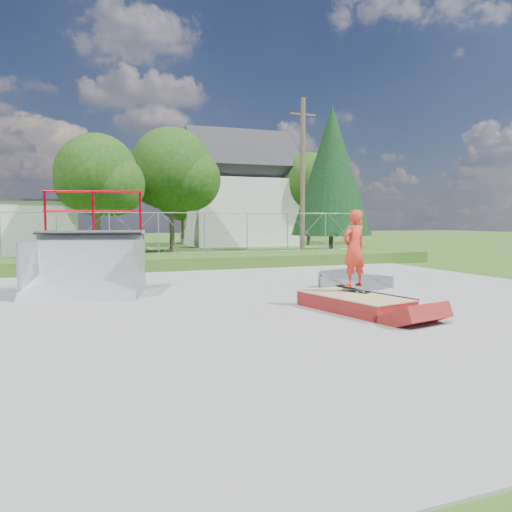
{
  "coord_description": "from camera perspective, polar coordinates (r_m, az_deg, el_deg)",
  "views": [
    {
      "loc": [
        -3.71,
        -10.66,
        2.03
      ],
      "look_at": [
        0.74,
        0.91,
        1.1
      ],
      "focal_mm": 35.0,
      "sensor_mm": 36.0,
      "label": 1
    }
  ],
  "objects": [
    {
      "name": "chain_link_fence",
      "position": [
        21.5,
        -11.08,
        2.53
      ],
      "size": [
        20.0,
        0.06,
        1.8
      ],
      "primitive_type": null,
      "color": "#929599",
      "rests_on": "grass_berm"
    },
    {
      "name": "gable_house",
      "position": [
        38.85,
        -1.91,
        6.95
      ],
      "size": [
        8.4,
        6.08,
        8.94
      ],
      "color": "silver",
      "rests_on": "ground"
    },
    {
      "name": "utility_pole",
      "position": [
        25.36,
        5.35,
        8.73
      ],
      "size": [
        0.24,
        0.24,
        8.0
      ],
      "primitive_type": "cylinder",
      "color": "brown",
      "rests_on": "ground"
    },
    {
      "name": "ground",
      "position": [
        11.47,
        -1.81,
        -5.91
      ],
      "size": [
        120.0,
        120.0,
        0.0
      ],
      "primitive_type": "plane",
      "color": "#38601B",
      "rests_on": "ground"
    },
    {
      "name": "skateboard",
      "position": [
        11.57,
        11.06,
        -3.81
      ],
      "size": [
        0.53,
        0.82,
        0.13
      ],
      "primitive_type": "cube",
      "rotation": [
        0.14,
        0.0,
        0.42
      ],
      "color": "black",
      "rests_on": "grind_box"
    },
    {
      "name": "grass_berm",
      "position": [
        20.58,
        -10.55,
        -0.74
      ],
      "size": [
        24.0,
        3.0,
        0.5
      ],
      "primitive_type": "cube",
      "color": "#38601B",
      "rests_on": "ground"
    },
    {
      "name": "tree_left_near",
      "position": [
        28.65,
        -17.23,
        8.52
      ],
      "size": [
        4.76,
        4.48,
        6.65
      ],
      "color": "brown",
      "rests_on": "ground"
    },
    {
      "name": "tree_back_mid",
      "position": [
        39.57,
        -8.02,
        6.57
      ],
      "size": [
        4.08,
        3.84,
        5.7
      ],
      "color": "brown",
      "rests_on": "ground"
    },
    {
      "name": "quarter_pipe",
      "position": [
        13.62,
        -19.01,
        1.42
      ],
      "size": [
        3.32,
        3.02,
        2.81
      ],
      "primitive_type": null,
      "rotation": [
        0.0,
        0.0,
        -0.26
      ],
      "color": "#9B9DA3",
      "rests_on": "concrete_pad"
    },
    {
      "name": "tree_right_far",
      "position": [
        38.97,
        6.57,
        7.96
      ],
      "size": [
        5.1,
        4.8,
        7.12
      ],
      "color": "brown",
      "rests_on": "ground"
    },
    {
      "name": "conifer_tree",
      "position": [
        31.96,
        8.66,
        9.66
      ],
      "size": [
        5.04,
        5.04,
        9.1
      ],
      "color": "brown",
      "rests_on": "ground"
    },
    {
      "name": "concrete_pad",
      "position": [
        11.47,
        -1.81,
        -5.81
      ],
      "size": [
        20.0,
        16.0,
        0.04
      ],
      "primitive_type": "cube",
      "color": "#9B9B98",
      "rests_on": "ground"
    },
    {
      "name": "grind_box",
      "position": [
        11.13,
        11.12,
        -5.33
      ],
      "size": [
        1.72,
        2.71,
        0.37
      ],
      "rotation": [
        0.0,
        0.0,
        0.21
      ],
      "color": "maroon",
      "rests_on": "concrete_pad"
    },
    {
      "name": "skater",
      "position": [
        11.48,
        11.12,
        0.49
      ],
      "size": [
        0.71,
        0.55,
        1.74
      ],
      "primitive_type": "imported",
      "rotation": [
        0.0,
        0.0,
        3.38
      ],
      "color": "red",
      "rests_on": "grind_box"
    },
    {
      "name": "tree_center",
      "position": [
        31.29,
        -9.07,
        9.4
      ],
      "size": [
        5.44,
        5.12,
        7.6
      ],
      "color": "brown",
      "rests_on": "ground"
    },
    {
      "name": "flat_bank_ramp",
      "position": [
        14.73,
        11.39,
        -2.8
      ],
      "size": [
        1.96,
        2.02,
        0.47
      ],
      "primitive_type": null,
      "rotation": [
        0.0,
        0.0,
        0.33
      ],
      "color": "#9B9DA3",
      "rests_on": "concrete_pad"
    }
  ]
}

